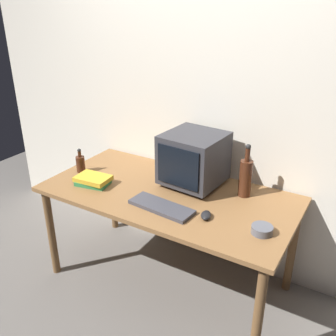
% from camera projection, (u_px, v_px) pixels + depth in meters
% --- Properties ---
extents(ground_plane, '(6.00, 6.00, 0.00)m').
position_uv_depth(ground_plane, '(168.00, 279.00, 2.84)').
color(ground_plane, slate).
extents(back_wall, '(4.00, 0.08, 2.50)m').
position_uv_depth(back_wall, '(203.00, 102.00, 2.70)').
color(back_wall, silver).
rests_on(back_wall, ground).
extents(desk, '(1.69, 0.85, 0.74)m').
position_uv_depth(desk, '(168.00, 203.00, 2.56)').
color(desk, olive).
rests_on(desk, ground).
extents(crt_monitor, '(0.41, 0.41, 0.37)m').
position_uv_depth(crt_monitor, '(194.00, 159.00, 2.56)').
color(crt_monitor, '#333338').
rests_on(crt_monitor, desk).
extents(keyboard, '(0.43, 0.19, 0.02)m').
position_uv_depth(keyboard, '(161.00, 207.00, 2.33)').
color(keyboard, '#3F3F47').
rests_on(keyboard, desk).
extents(computer_mouse, '(0.09, 0.11, 0.04)m').
position_uv_depth(computer_mouse, '(206.00, 215.00, 2.23)').
color(computer_mouse, black).
rests_on(computer_mouse, desk).
extents(bottle_tall, '(0.08, 0.08, 0.36)m').
position_uv_depth(bottle_tall, '(245.00, 177.00, 2.44)').
color(bottle_tall, '#472314').
rests_on(bottle_tall, desk).
extents(bottle_short, '(0.06, 0.06, 0.18)m').
position_uv_depth(bottle_short, '(80.00, 163.00, 2.80)').
color(bottle_short, '#472314').
rests_on(bottle_short, desk).
extents(book_stack, '(0.25, 0.19, 0.06)m').
position_uv_depth(book_stack, '(93.00, 180.00, 2.63)').
color(book_stack, '#33894C').
rests_on(book_stack, desk).
extents(cd_spindle, '(0.12, 0.12, 0.04)m').
position_uv_depth(cd_spindle, '(262.00, 230.00, 2.09)').
color(cd_spindle, '#595B66').
rests_on(cd_spindle, desk).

